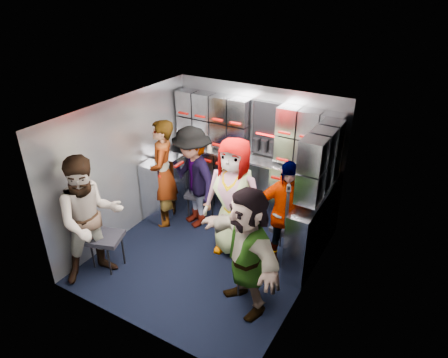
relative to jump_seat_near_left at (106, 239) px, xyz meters
The scene contains 29 objects.
floor 1.43m from the jump_seat_near_left, 39.63° to the left, with size 3.00×3.00×0.00m, color black.
wall_back 2.66m from the jump_seat_near_left, 66.10° to the left, with size 2.80×0.04×2.10m, color #979DA5.
wall_left 1.12m from the jump_seat_near_left, 111.93° to the left, with size 0.04×3.00×2.10m, color #979DA5.
wall_right 2.67m from the jump_seat_near_left, 19.54° to the left, with size 0.04×3.00×2.10m, color #979DA5.
ceiling 2.15m from the jump_seat_near_left, 39.63° to the left, with size 2.80×3.00×0.02m, color silver.
cart_bank_back 2.40m from the jump_seat_near_left, 64.07° to the left, with size 2.68×0.38×0.99m, color #A5ABB6.
cart_bank_left 1.44m from the jump_seat_near_left, 95.59° to the left, with size 0.38×0.76×0.99m, color #A5ABB6.
counter 2.47m from the jump_seat_near_left, 64.07° to the left, with size 2.68×0.42×0.03m, color silver.
locker_bank_back 2.67m from the jump_seat_near_left, 64.68° to the left, with size 2.68×0.28×0.82m, color #A5ABB6.
locker_bank_right 2.98m from the jump_seat_near_left, 34.31° to the left, with size 0.28×1.00×0.82m, color #A5ABB6.
right_cabinet 2.73m from the jump_seat_near_left, 32.57° to the left, with size 0.28×1.20×1.00m, color #A5ABB6.
coffee_niche 2.79m from the jump_seat_near_left, 61.65° to the left, with size 0.46×0.16×0.84m, color black, non-canonical shape.
red_latch_strip 2.27m from the jump_seat_near_left, 61.81° to the left, with size 2.60×0.02×0.03m, color #9C0A05.
jump_seat_near_left is the anchor object (origin of this frame).
jump_seat_mid_left 1.70m from the jump_seat_near_left, 75.54° to the left, with size 0.47×0.46×0.48m.
jump_seat_center 1.87m from the jump_seat_near_left, 46.43° to the left, with size 0.38×0.37×0.40m.
jump_seat_mid_right 2.47m from the jump_seat_near_left, 35.90° to the left, with size 0.46×0.44×0.47m.
jump_seat_near_right 2.00m from the jump_seat_near_left, 14.13° to the left, with size 0.39×0.37×0.42m.
attendant_standing 1.34m from the jump_seat_near_left, 90.00° to the left, with size 0.62×0.41×1.71m, color black.
attendant_arc_a 0.46m from the jump_seat_near_left, 90.00° to the right, with size 0.83×0.65×1.71m, color black.
attendant_arc_b 1.57m from the jump_seat_near_left, 73.85° to the left, with size 1.05×0.60×1.62m, color black.
attendant_arc_c 1.80m from the jump_seat_near_left, 42.36° to the left, with size 0.84×0.55×1.72m, color black.
attendant_arc_d 2.39m from the jump_seat_near_left, 32.37° to the left, with size 0.90×0.37×1.54m, color black.
attendant_arc_e 1.99m from the jump_seat_near_left, ahead, with size 1.48×0.47×1.59m, color black.
bottle_left 2.37m from the jump_seat_near_left, 69.04° to the left, with size 0.07×0.07×0.23m, color white.
bottle_mid 2.40m from the jump_seat_near_left, 67.05° to the left, with size 0.07×0.07×0.27m, color white.
bottle_right 3.08m from the jump_seat_near_left, 44.90° to the left, with size 0.06×0.06×0.27m, color white.
cup_left 2.22m from the jump_seat_near_left, 81.12° to the left, with size 0.08×0.08×0.09m, color beige.
cup_right 3.01m from the jump_seat_near_left, 45.47° to the left, with size 0.07×0.07×0.10m, color beige.
Camera 1 is at (2.48, -3.81, 3.60)m, focal length 32.00 mm.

